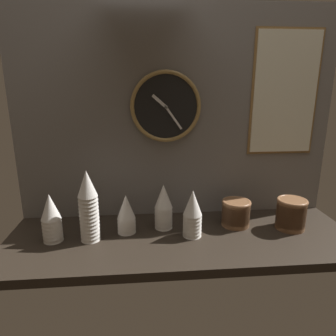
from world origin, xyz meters
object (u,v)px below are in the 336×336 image
Objects in this scene: cup_stack_center at (164,206)px; cup_stack_left at (88,206)px; cup_stack_far_left at (51,217)px; cup_stack_center_left at (126,214)px; bowl_stack_right at (236,212)px; menu_board at (285,93)px; cup_stack_center_right at (192,213)px; wall_clock at (166,107)px; bowl_stack_far_right at (291,213)px.

cup_stack_left reaches higher than cup_stack_center.
cup_stack_center_left is at bearing 8.68° from cup_stack_far_left.
cup_stack_far_left is at bearing -174.87° from bowl_stack_right.
menu_board is (1.13, 0.24, 0.52)m from cup_stack_far_left.
menu_board is at bearing 13.48° from cup_stack_center_left.
cup_stack_far_left is at bearing 178.86° from cup_stack_center_right.
wall_clock is at bearing 33.93° from cup_stack_left.
cup_stack_center_left is at bearing -166.52° from menu_board.
cup_stack_center_right is 0.46m from cup_stack_left.
cup_stack_center_right is 0.64× the size of wall_clock.
cup_stack_center is 0.16m from cup_stack_center_right.
menu_board reaches higher than cup_stack_center_right.
menu_board is at bearing 12.11° from cup_stack_far_left.
cup_stack_center is 0.64× the size of wall_clock.
cup_stack_center is at bearing 15.04° from cup_stack_left.
cup_stack_center_right is 0.53m from wall_clock.
wall_clock is (0.20, 0.18, 0.48)m from cup_stack_center_left.
bowl_stack_right is at bearing -148.44° from menu_board.
cup_stack_center_right reaches higher than bowl_stack_far_right.
bowl_stack_far_right is 1.05× the size of bowl_stack_right.
cup_stack_center_right and cup_stack_far_left have the same top height.
cup_stack_far_left is 1.11m from bowl_stack_far_right.
cup_stack_center_left is 0.54× the size of wall_clock.
menu_board is (0.50, 0.25, 0.52)m from cup_stack_center_right.
wall_clock is at bearing -179.15° from menu_board.
bowl_stack_far_right is at bearing 3.89° from cup_stack_center_right.
cup_stack_left reaches higher than cup_stack_center_right.
wall_clock is (0.52, 0.23, 0.46)m from cup_stack_far_left.
cup_stack_center_left is at bearing 177.89° from bowl_stack_far_right.
cup_stack_far_left is at bearing -156.09° from wall_clock.
cup_stack_center_left is 1.25× the size of bowl_stack_far_right.
cup_stack_far_left reaches higher than cup_stack_center_left.
cup_stack_far_left reaches higher than bowl_stack_far_right.
bowl_stack_right is (-0.25, 0.06, -0.01)m from bowl_stack_far_right.
cup_stack_center_left is 0.57× the size of cup_stack_left.
cup_stack_far_left is 0.64× the size of wall_clock.
bowl_stack_right is at bearing 167.44° from bowl_stack_far_right.
bowl_stack_far_right is 0.79m from wall_clock.
cup_stack_center_left reaches higher than bowl_stack_far_right.
cup_stack_center_left is 0.30× the size of menu_board.
wall_clock reaches higher than bowl_stack_far_right.
bowl_stack_far_right is at bearing 1.06° from cup_stack_far_left.
cup_stack_far_left is 0.68× the size of cup_stack_left.
cup_stack_far_left is at bearing -178.94° from bowl_stack_far_right.
cup_stack_center is 0.36m from bowl_stack_right.
cup_stack_left reaches higher than cup_stack_center_left.
cup_stack_center reaches higher than bowl_stack_right.
bowl_stack_right is at bearing -0.65° from cup_stack_center.
cup_stack_center_right is at bearing -176.11° from bowl_stack_far_right.
menu_board is (0.60, 0.01, 0.06)m from wall_clock.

